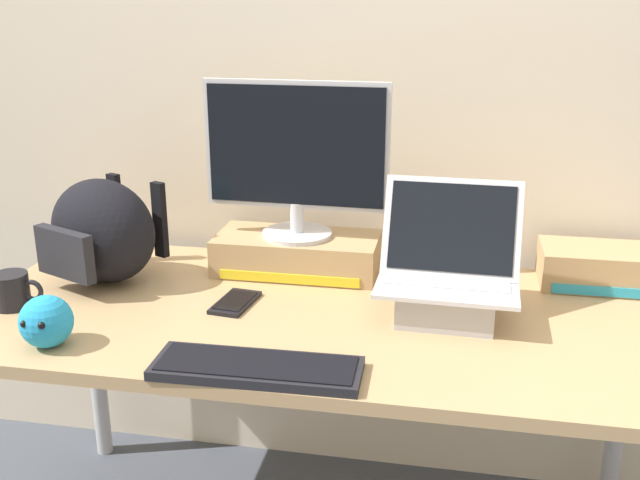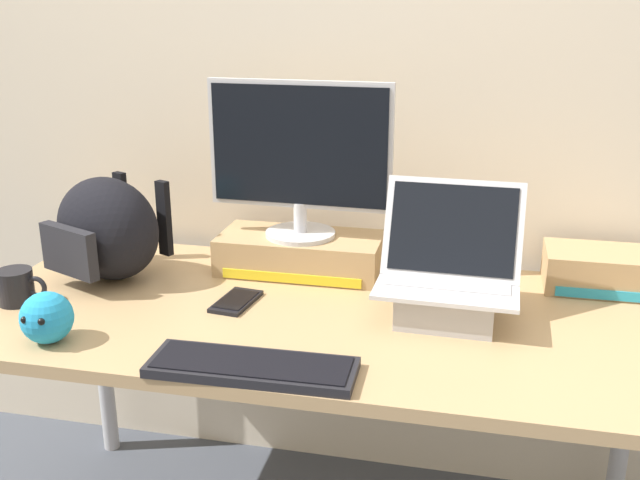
{
  "view_description": "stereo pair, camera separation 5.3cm",
  "coord_description": "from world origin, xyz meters",
  "px_view_note": "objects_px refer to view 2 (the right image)",
  "views": [
    {
      "loc": [
        0.3,
        -1.58,
        1.44
      ],
      "look_at": [
        0.0,
        0.0,
        0.9
      ],
      "focal_mm": 40.98,
      "sensor_mm": 36.0,
      "label": 1
    },
    {
      "loc": [
        0.35,
        -1.57,
        1.44
      ],
      "look_at": [
        0.0,
        0.0,
        0.9
      ],
      "focal_mm": 40.98,
      "sensor_mm": 36.0,
      "label": 2
    }
  ],
  "objects_px": {
    "external_keyboard": "(252,367)",
    "desktop_monitor": "(300,157)",
    "toner_box_yellow": "(301,253)",
    "cell_phone": "(236,301)",
    "open_laptop": "(447,290)",
    "plush_toy": "(47,318)",
    "coffee_mug": "(17,287)",
    "messenger_backpack": "(107,229)",
    "toner_box_cyan": "(609,270)"
  },
  "relations": [
    {
      "from": "cell_phone",
      "to": "desktop_monitor",
      "type": "bearing_deg",
      "value": 75.65
    },
    {
      "from": "external_keyboard",
      "to": "plush_toy",
      "type": "xyz_separation_m",
      "value": [
        -0.47,
        0.03,
        0.05
      ]
    },
    {
      "from": "coffee_mug",
      "to": "plush_toy",
      "type": "distance_m",
      "value": 0.26
    },
    {
      "from": "open_laptop",
      "to": "external_keyboard",
      "type": "height_order",
      "value": "open_laptop"
    },
    {
      "from": "toner_box_yellow",
      "to": "desktop_monitor",
      "type": "height_order",
      "value": "desktop_monitor"
    },
    {
      "from": "toner_box_yellow",
      "to": "cell_phone",
      "type": "bearing_deg",
      "value": -111.4
    },
    {
      "from": "coffee_mug",
      "to": "plush_toy",
      "type": "relative_size",
      "value": 1.13
    },
    {
      "from": "open_laptop",
      "to": "desktop_monitor",
      "type": "bearing_deg",
      "value": 153.37
    },
    {
      "from": "external_keyboard",
      "to": "cell_phone",
      "type": "bearing_deg",
      "value": 112.92
    },
    {
      "from": "open_laptop",
      "to": "messenger_backpack",
      "type": "height_order",
      "value": "open_laptop"
    },
    {
      "from": "desktop_monitor",
      "to": "cell_phone",
      "type": "distance_m",
      "value": 0.42
    },
    {
      "from": "cell_phone",
      "to": "toner_box_cyan",
      "type": "relative_size",
      "value": 0.5
    },
    {
      "from": "external_keyboard",
      "to": "coffee_mug",
      "type": "xyz_separation_m",
      "value": [
        -0.67,
        0.21,
        0.03
      ]
    },
    {
      "from": "desktop_monitor",
      "to": "cell_phone",
      "type": "relative_size",
      "value": 3.06
    },
    {
      "from": "desktop_monitor",
      "to": "messenger_backpack",
      "type": "bearing_deg",
      "value": -160.35
    },
    {
      "from": "toner_box_cyan",
      "to": "open_laptop",
      "type": "bearing_deg",
      "value": -145.72
    },
    {
      "from": "messenger_backpack",
      "to": "cell_phone",
      "type": "height_order",
      "value": "messenger_backpack"
    },
    {
      "from": "cell_phone",
      "to": "coffee_mug",
      "type": "bearing_deg",
      "value": -160.46
    },
    {
      "from": "desktop_monitor",
      "to": "plush_toy",
      "type": "xyz_separation_m",
      "value": [
        -0.43,
        -0.54,
        -0.26
      ]
    },
    {
      "from": "open_laptop",
      "to": "toner_box_cyan",
      "type": "height_order",
      "value": "open_laptop"
    },
    {
      "from": "desktop_monitor",
      "to": "toner_box_yellow",
      "type": "bearing_deg",
      "value": 89.46
    },
    {
      "from": "messenger_backpack",
      "to": "coffee_mug",
      "type": "relative_size",
      "value": 2.9
    },
    {
      "from": "open_laptop",
      "to": "messenger_backpack",
      "type": "bearing_deg",
      "value": 177.83
    },
    {
      "from": "toner_box_yellow",
      "to": "plush_toy",
      "type": "xyz_separation_m",
      "value": [
        -0.43,
        -0.54,
        0.01
      ]
    },
    {
      "from": "toner_box_yellow",
      "to": "desktop_monitor",
      "type": "relative_size",
      "value": 0.89
    },
    {
      "from": "plush_toy",
      "to": "toner_box_cyan",
      "type": "xyz_separation_m",
      "value": [
        1.23,
        0.59,
        -0.01
      ]
    },
    {
      "from": "coffee_mug",
      "to": "desktop_monitor",
      "type": "bearing_deg",
      "value": 30.64
    },
    {
      "from": "coffee_mug",
      "to": "cell_phone",
      "type": "relative_size",
      "value": 0.8
    },
    {
      "from": "toner_box_cyan",
      "to": "messenger_backpack",
      "type": "bearing_deg",
      "value": -170.82
    },
    {
      "from": "toner_box_yellow",
      "to": "cell_phone",
      "type": "distance_m",
      "value": 0.28
    },
    {
      "from": "messenger_backpack",
      "to": "coffee_mug",
      "type": "distance_m",
      "value": 0.27
    },
    {
      "from": "open_laptop",
      "to": "cell_phone",
      "type": "xyz_separation_m",
      "value": [
        -0.51,
        -0.03,
        -0.06
      ]
    },
    {
      "from": "desktop_monitor",
      "to": "toner_box_cyan",
      "type": "relative_size",
      "value": 1.54
    },
    {
      "from": "desktop_monitor",
      "to": "plush_toy",
      "type": "height_order",
      "value": "desktop_monitor"
    },
    {
      "from": "open_laptop",
      "to": "plush_toy",
      "type": "distance_m",
      "value": 0.9
    },
    {
      "from": "toner_box_yellow",
      "to": "coffee_mug",
      "type": "height_order",
      "value": "toner_box_yellow"
    },
    {
      "from": "toner_box_yellow",
      "to": "desktop_monitor",
      "type": "xyz_separation_m",
      "value": [
        -0.0,
        -0.0,
        0.27
      ]
    },
    {
      "from": "plush_toy",
      "to": "toner_box_cyan",
      "type": "height_order",
      "value": "plush_toy"
    },
    {
      "from": "toner_box_yellow",
      "to": "external_keyboard",
      "type": "height_order",
      "value": "toner_box_yellow"
    },
    {
      "from": "messenger_backpack",
      "to": "cell_phone",
      "type": "relative_size",
      "value": 2.32
    },
    {
      "from": "toner_box_yellow",
      "to": "plush_toy",
      "type": "height_order",
      "value": "plush_toy"
    },
    {
      "from": "desktop_monitor",
      "to": "external_keyboard",
      "type": "distance_m",
      "value": 0.65
    },
    {
      "from": "open_laptop",
      "to": "plush_toy",
      "type": "relative_size",
      "value": 2.89
    },
    {
      "from": "messenger_backpack",
      "to": "external_keyboard",
      "type": "bearing_deg",
      "value": -15.15
    },
    {
      "from": "toner_box_yellow",
      "to": "toner_box_cyan",
      "type": "relative_size",
      "value": 1.38
    },
    {
      "from": "external_keyboard",
      "to": "desktop_monitor",
      "type": "bearing_deg",
      "value": 93.13
    },
    {
      "from": "open_laptop",
      "to": "plush_toy",
      "type": "bearing_deg",
      "value": -157.3
    },
    {
      "from": "external_keyboard",
      "to": "messenger_backpack",
      "type": "distance_m",
      "value": 0.68
    },
    {
      "from": "open_laptop",
      "to": "cell_phone",
      "type": "height_order",
      "value": "open_laptop"
    },
    {
      "from": "external_keyboard",
      "to": "coffee_mug",
      "type": "distance_m",
      "value": 0.7
    }
  ]
}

